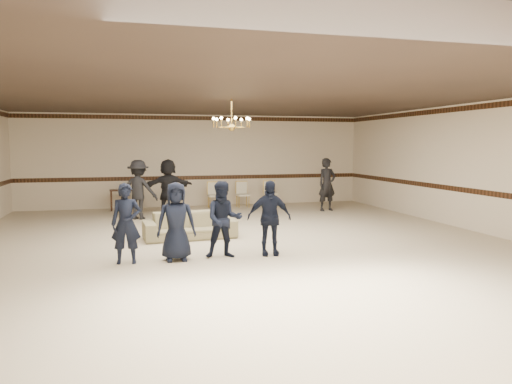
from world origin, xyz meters
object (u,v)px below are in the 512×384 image
(adult_left, at_px, (138,190))
(banquet_chair_right, at_px, (271,194))
(banquet_chair_mid, at_px, (243,195))
(boy_a, at_px, (126,223))
(chandelier, at_px, (232,113))
(banquet_chair_left, at_px, (214,195))
(adult_mid, at_px, (168,187))
(adult_right, at_px, (327,184))
(boy_c, at_px, (224,220))
(console_table, at_px, (123,200))
(boy_d, at_px, (269,218))
(boy_b, at_px, (176,222))
(settee, at_px, (190,225))

(adult_left, height_order, banquet_chair_right, adult_left)
(adult_left, xyz_separation_m, banquet_chair_mid, (3.53, 1.85, -0.42))
(boy_a, distance_m, banquet_chair_mid, 8.20)
(chandelier, height_order, banquet_chair_left, chandelier)
(adult_mid, height_order, adult_right, same)
(boy_c, relative_size, adult_left, 0.85)
(adult_left, bearing_deg, console_table, -54.84)
(banquet_chair_left, bearing_deg, adult_left, -144.20)
(boy_d, bearing_deg, boy_c, -173.63)
(boy_b, distance_m, banquet_chair_left, 7.50)
(boy_c, distance_m, banquet_chair_mid, 7.52)
(boy_d, bearing_deg, chandelier, 104.99)
(boy_a, bearing_deg, adult_left, 91.89)
(settee, bearing_deg, adult_left, 103.71)
(boy_c, relative_size, banquet_chair_right, 1.67)
(banquet_chair_right, bearing_deg, adult_left, -154.13)
(boy_a, bearing_deg, adult_mid, 83.96)
(chandelier, xyz_separation_m, boy_c, (-0.59, -2.04, -2.14))
(boy_a, relative_size, boy_d, 1.00)
(chandelier, distance_m, banquet_chair_left, 5.75)
(settee, xyz_separation_m, console_table, (-1.54, 5.36, 0.04))
(boy_a, relative_size, banquet_chair_mid, 1.67)
(boy_b, height_order, boy_d, same)
(boy_b, bearing_deg, boy_d, 1.86)
(banquet_chair_left, height_order, banquet_chair_right, same)
(chandelier, distance_m, banquet_chair_mid, 5.91)
(boy_a, height_order, settee, boy_a)
(boy_a, distance_m, settee, 2.53)
(chandelier, distance_m, boy_d, 2.98)
(boy_c, bearing_deg, boy_d, 6.00)
(chandelier, height_order, adult_left, chandelier)
(boy_a, height_order, boy_d, same)
(chandelier, height_order, console_table, chandelier)
(adult_mid, xyz_separation_m, banquet_chair_mid, (2.63, 1.15, -0.42))
(boy_b, distance_m, adult_right, 7.85)
(boy_c, relative_size, boy_d, 1.00)
(banquet_chair_mid, bearing_deg, adult_left, -155.19)
(boy_c, height_order, adult_mid, adult_mid)
(settee, height_order, adult_left, adult_left)
(boy_d, distance_m, banquet_chair_left, 7.24)
(settee, relative_size, banquet_chair_left, 2.39)
(boy_d, bearing_deg, console_table, 117.30)
(boy_d, height_order, adult_left, adult_left)
(settee, distance_m, banquet_chair_right, 6.22)
(banquet_chair_right, bearing_deg, settee, -120.18)
(adult_right, distance_m, banquet_chair_left, 3.82)
(boy_c, bearing_deg, settee, 106.95)
(adult_left, height_order, adult_right, same)
(adult_right, bearing_deg, banquet_chair_left, 146.49)
(boy_b, height_order, settee, boy_b)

